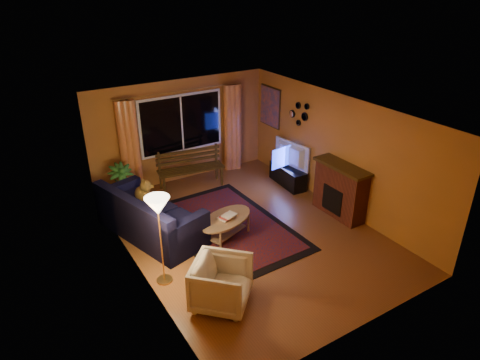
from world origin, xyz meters
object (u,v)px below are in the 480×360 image
armchair (222,281)px  coffee_table (226,228)px  sofa (150,213)px  tv_console (288,176)px  floor_lamp (161,241)px  bench (192,178)px

armchair → coffee_table: 1.88m
sofa → tv_console: (3.64, 0.35, -0.24)m
floor_lamp → coffee_table: (1.55, 0.59, -0.58)m
sofa → armchair: sofa is taller
coffee_table → tv_console: tv_console is taller
floor_lamp → tv_console: size_ratio=1.45×
bench → coffee_table: 2.37m
floor_lamp → coffee_table: 1.76m
sofa → floor_lamp: bearing=-119.9°
coffee_table → sofa: bearing=143.4°
armchair → tv_console: 4.45m
bench → sofa: 2.16m
coffee_table → tv_console: size_ratio=1.10×
sofa → coffee_table: bearing=-52.8°
sofa → coffee_table: (1.19, -0.89, -0.25)m
bench → armchair: (-1.38, -3.92, 0.19)m
floor_lamp → tv_console: bearing=24.5°
bench → floor_lamp: size_ratio=0.98×
bench → armchair: armchair is taller
armchair → coffee_table: bearing=12.9°
floor_lamp → coffee_table: bearing=20.9°
coffee_table → floor_lamp: bearing=-159.1°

